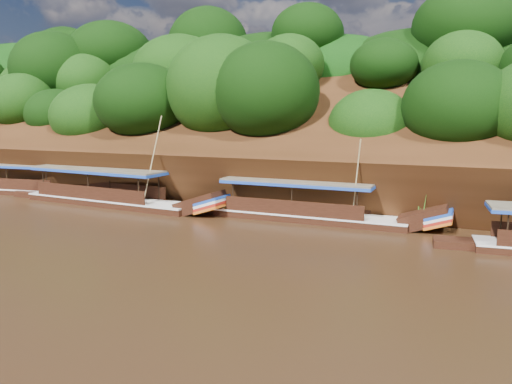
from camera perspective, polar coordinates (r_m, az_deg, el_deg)
ground at (r=22.98m, az=0.71°, el=-7.60°), size 160.00×160.00×0.00m
riverbank at (r=44.14m, az=12.01°, el=2.78°), size 120.00×30.06×19.40m
boat_1 at (r=30.62m, az=7.33°, el=-2.35°), size 14.30×2.59×5.59m
boat_2 at (r=36.79m, az=-15.51°, el=-0.63°), size 16.74×3.57×6.86m
boat_3 at (r=44.60m, az=-24.32°, el=0.50°), size 13.88×3.74×2.91m
reeds at (r=32.58m, az=2.16°, el=-0.92°), size 50.62×2.39×2.27m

